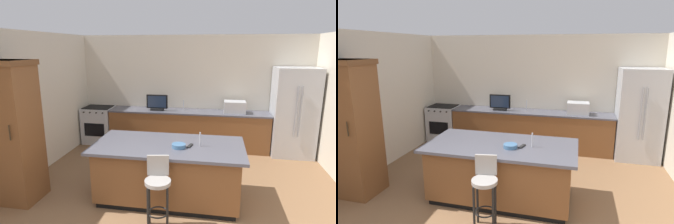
% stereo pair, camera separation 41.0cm
% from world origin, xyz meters
% --- Properties ---
extents(wall_back, '(6.00, 0.12, 2.65)m').
position_xyz_m(wall_back, '(0.00, 4.71, 1.33)').
color(wall_back, beige).
rests_on(wall_back, ground_plane).
extents(wall_left, '(0.12, 5.11, 2.65)m').
position_xyz_m(wall_left, '(-2.80, 2.35, 1.33)').
color(wall_left, beige).
rests_on(wall_left, ground_plane).
extents(counter_back, '(3.76, 0.62, 0.90)m').
position_xyz_m(counter_back, '(-0.08, 4.33, 0.45)').
color(counter_back, brown).
rests_on(counter_back, ground_plane).
extents(kitchen_island, '(2.30, 1.16, 0.91)m').
position_xyz_m(kitchen_island, '(-0.13, 1.92, 0.47)').
color(kitchen_island, black).
rests_on(kitchen_island, ground_plane).
extents(refrigerator, '(0.88, 0.78, 1.95)m').
position_xyz_m(refrigerator, '(2.25, 4.26, 0.97)').
color(refrigerator, '#B7BABF').
rests_on(refrigerator, ground_plane).
extents(range_oven, '(0.73, 0.63, 0.92)m').
position_xyz_m(range_oven, '(-2.33, 4.33, 0.46)').
color(range_oven, '#B7BABF').
rests_on(range_oven, ground_plane).
extents(cabinet_tower, '(0.66, 0.63, 2.19)m').
position_xyz_m(cabinet_tower, '(-2.44, 1.51, 1.14)').
color(cabinet_tower, brown).
rests_on(cabinet_tower, ground_plane).
extents(microwave, '(0.48, 0.36, 0.27)m').
position_xyz_m(microwave, '(0.99, 4.33, 1.03)').
color(microwave, '#B7BABF').
rests_on(microwave, counter_back).
extents(tv_monitor, '(0.50, 0.16, 0.38)m').
position_xyz_m(tv_monitor, '(-0.81, 4.27, 1.07)').
color(tv_monitor, black).
rests_on(tv_monitor, counter_back).
extents(sink_faucet_back, '(0.02, 0.02, 0.24)m').
position_xyz_m(sink_faucet_back, '(-0.19, 4.43, 1.02)').
color(sink_faucet_back, '#B2B2B7').
rests_on(sink_faucet_back, counter_back).
extents(sink_faucet_island, '(0.02, 0.02, 0.22)m').
position_xyz_m(sink_faucet_island, '(0.35, 1.92, 1.02)').
color(sink_faucet_island, '#B2B2B7').
rests_on(sink_faucet_island, kitchen_island).
extents(bar_stool_center, '(0.34, 0.36, 0.99)m').
position_xyz_m(bar_stool_center, '(-0.14, 1.15, 0.60)').
color(bar_stool_center, gray).
rests_on(bar_stool_center, ground_plane).
extents(fruit_bowl, '(0.21, 0.21, 0.06)m').
position_xyz_m(fruit_bowl, '(0.04, 1.79, 0.94)').
color(fruit_bowl, '#3F668C').
rests_on(fruit_bowl, kitchen_island).
extents(tv_remote, '(0.09, 0.18, 0.02)m').
position_xyz_m(tv_remote, '(0.20, 1.88, 0.92)').
color(tv_remote, black).
rests_on(tv_remote, kitchen_island).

